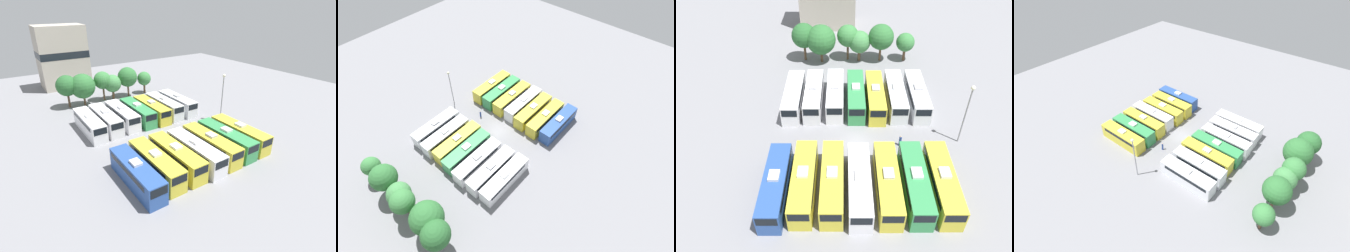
# 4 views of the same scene
# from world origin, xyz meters

# --- Properties ---
(ground_plane) EXTENTS (120.22, 120.22, 0.00)m
(ground_plane) POSITION_xyz_m (0.00, 0.00, 0.00)
(ground_plane) COLOR gray
(bus_0) EXTENTS (2.62, 11.07, 3.56)m
(bus_0) POSITION_xyz_m (-9.69, -9.20, 1.76)
(bus_0) COLOR #284C93
(bus_0) RESTS_ON ground_plane
(bus_1) EXTENTS (2.62, 11.07, 3.56)m
(bus_1) POSITION_xyz_m (-6.48, -8.67, 1.76)
(bus_1) COLOR gold
(bus_1) RESTS_ON ground_plane
(bus_2) EXTENTS (2.62, 11.07, 3.56)m
(bus_2) POSITION_xyz_m (-3.12, -8.70, 1.76)
(bus_2) COLOR gold
(bus_2) RESTS_ON ground_plane
(bus_3) EXTENTS (2.62, 11.07, 3.56)m
(bus_3) POSITION_xyz_m (0.04, -9.11, 1.76)
(bus_3) COLOR white
(bus_3) RESTS_ON ground_plane
(bus_4) EXTENTS (2.62, 11.07, 3.56)m
(bus_4) POSITION_xyz_m (3.32, -8.88, 1.76)
(bus_4) COLOR gold
(bus_4) RESTS_ON ground_plane
(bus_5) EXTENTS (2.62, 11.07, 3.56)m
(bus_5) POSITION_xyz_m (6.57, -8.83, 1.76)
(bus_5) COLOR #338C4C
(bus_5) RESTS_ON ground_plane
(bus_6) EXTENTS (2.62, 11.07, 3.56)m
(bus_6) POSITION_xyz_m (9.77, -8.79, 1.76)
(bus_6) COLOR gold
(bus_6) RESTS_ON ground_plane
(bus_7) EXTENTS (2.62, 11.07, 3.56)m
(bus_7) POSITION_xyz_m (-9.69, 8.81, 1.76)
(bus_7) COLOR white
(bus_7) RESTS_ON ground_plane
(bus_8) EXTENTS (2.62, 11.07, 3.56)m
(bus_8) POSITION_xyz_m (-6.56, 9.09, 1.76)
(bus_8) COLOR silver
(bus_8) RESTS_ON ground_plane
(bus_9) EXTENTS (2.62, 11.07, 3.56)m
(bus_9) POSITION_xyz_m (-3.16, 9.30, 1.76)
(bus_9) COLOR white
(bus_9) RESTS_ON ground_plane
(bus_10) EXTENTS (2.62, 11.07, 3.56)m
(bus_10) POSITION_xyz_m (0.11, 9.05, 1.76)
(bus_10) COLOR #338C4C
(bus_10) RESTS_ON ground_plane
(bus_11) EXTENTS (2.62, 11.07, 3.56)m
(bus_11) POSITION_xyz_m (3.18, 8.75, 1.76)
(bus_11) COLOR gold
(bus_11) RESTS_ON ground_plane
(bus_12) EXTENTS (2.62, 11.07, 3.56)m
(bus_12) POSITION_xyz_m (6.44, 9.13, 1.76)
(bus_12) COLOR silver
(bus_12) RESTS_ON ground_plane
(bus_13) EXTENTS (2.62, 11.07, 3.56)m
(bus_13) POSITION_xyz_m (9.79, 8.99, 1.76)
(bus_13) COLOR silver
(bus_13) RESTS_ON ground_plane
(worker_person) EXTENTS (0.36, 0.36, 1.76)m
(worker_person) POSITION_xyz_m (5.99, -0.71, 0.82)
(worker_person) COLOR navy
(worker_person) RESTS_ON ground_plane
(light_pole) EXTENTS (0.60, 0.60, 9.26)m
(light_pole) POSITION_xyz_m (14.30, 0.16, 6.13)
(light_pole) COLOR gray
(light_pole) RESTS_ON ground_plane
(tree_0) EXTENTS (4.61, 4.61, 7.31)m
(tree_0) POSITION_xyz_m (-9.31, 23.94, 4.98)
(tree_0) COLOR brown
(tree_0) RESTS_ON ground_plane
(tree_1) EXTENTS (5.54, 5.54, 7.31)m
(tree_1) POSITION_xyz_m (-6.05, 23.14, 4.53)
(tree_1) COLOR brown
(tree_1) RESTS_ON ground_plane
(tree_2) EXTENTS (4.12, 4.12, 6.94)m
(tree_2) POSITION_xyz_m (-1.03, 24.09, 4.86)
(tree_2) COLOR brown
(tree_2) RESTS_ON ground_plane
(tree_3) EXTENTS (4.18, 4.18, 5.98)m
(tree_3) POSITION_xyz_m (1.15, 23.59, 3.86)
(tree_3) COLOR brown
(tree_3) RESTS_ON ground_plane
(tree_4) EXTENTS (4.78, 4.78, 7.26)m
(tree_4) POSITION_xyz_m (5.19, 23.62, 4.85)
(tree_4) COLOR brown
(tree_4) RESTS_ON ground_plane
(tree_5) EXTENTS (3.50, 3.50, 5.51)m
(tree_5) POSITION_xyz_m (9.87, 23.71, 3.72)
(tree_5) COLOR brown
(tree_5) RESTS_ON ground_plane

